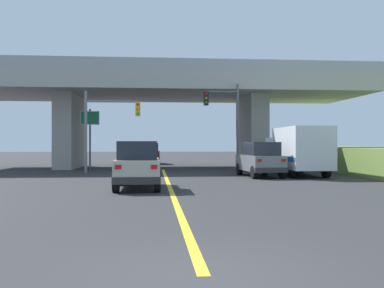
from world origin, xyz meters
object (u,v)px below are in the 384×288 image
(suv_crossing, at_px, (260,159))
(suv_lead, at_px, (138,165))
(sedan_oncoming, at_px, (149,153))
(highway_sign, at_px, (90,125))
(traffic_signal_nearside, at_px, (227,116))
(traffic_signal_farside, at_px, (105,120))
(box_truck, at_px, (298,150))

(suv_crossing, bearing_deg, suv_lead, -140.33)
(sedan_oncoming, height_order, highway_sign, highway_sign)
(sedan_oncoming, distance_m, highway_sign, 10.38)
(suv_lead, relative_size, traffic_signal_nearside, 0.69)
(suv_crossing, bearing_deg, highway_sign, 137.92)
(suv_lead, distance_m, traffic_signal_farside, 11.40)
(suv_crossing, relative_size, traffic_signal_nearside, 0.73)
(suv_lead, xyz_separation_m, sedan_oncoming, (0.24, 24.36, 0.01))
(traffic_signal_nearside, relative_size, highway_sign, 1.34)
(sedan_oncoming, xyz_separation_m, traffic_signal_farside, (-2.78, -13.52, 2.46))
(traffic_signal_farside, bearing_deg, box_truck, -16.53)
(suv_crossing, relative_size, box_truck, 0.66)
(suv_crossing, height_order, sedan_oncoming, same)
(suv_lead, xyz_separation_m, box_truck, (9.41, 7.29, 0.54))
(suv_crossing, xyz_separation_m, highway_sign, (-11.01, 8.77, 2.32))
(suv_lead, distance_m, traffic_signal_nearside, 13.34)
(traffic_signal_farside, bearing_deg, suv_crossing, -24.94)
(sedan_oncoming, bearing_deg, traffic_signal_farside, -101.61)
(sedan_oncoming, distance_m, traffic_signal_nearside, 14.15)
(sedan_oncoming, relative_size, traffic_signal_nearside, 0.76)
(sedan_oncoming, distance_m, traffic_signal_farside, 14.02)
(box_truck, xyz_separation_m, traffic_signal_farside, (-11.95, 3.55, 1.93))
(traffic_signal_nearside, height_order, highway_sign, traffic_signal_nearside)
(box_truck, height_order, highway_sign, highway_sign)
(highway_sign, bearing_deg, suv_lead, -74.80)
(traffic_signal_nearside, bearing_deg, sedan_oncoming, 113.61)
(suv_crossing, distance_m, traffic_signal_farside, 10.67)
(box_truck, relative_size, highway_sign, 1.47)
(suv_lead, distance_m, highway_sign, 15.95)
(box_truck, distance_m, sedan_oncoming, 19.38)
(suv_crossing, xyz_separation_m, traffic_signal_nearside, (-1.08, 5.20, 2.88))
(traffic_signal_nearside, relative_size, traffic_signal_farside, 1.13)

